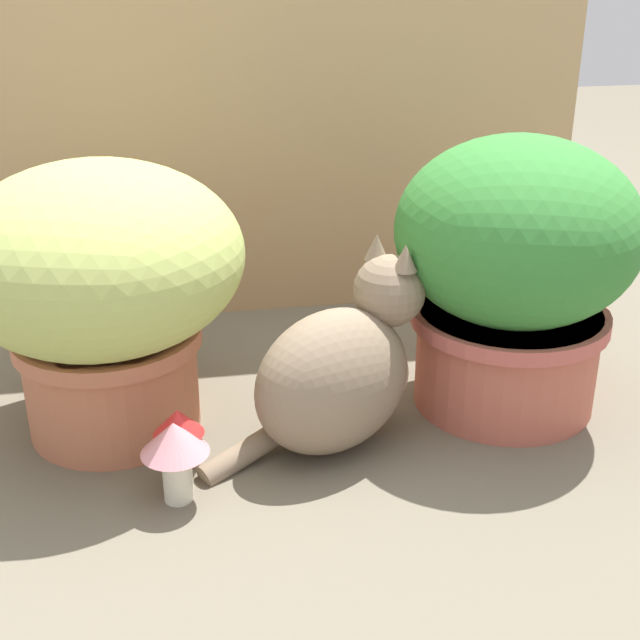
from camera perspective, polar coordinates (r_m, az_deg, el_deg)
ground_plane at (r=1.35m, az=-2.96°, el=-8.11°), size 6.00×6.00×0.00m
cardboard_backdrop at (r=1.69m, az=-4.44°, el=14.25°), size 1.29×0.03×0.86m
grass_planter at (r=1.32m, az=-14.11°, el=2.40°), size 0.43×0.43×0.42m
leafy_planter at (r=1.39m, az=12.60°, el=3.46°), size 0.38×0.38×0.44m
cat at (r=1.29m, az=1.40°, el=-3.33°), size 0.38×0.28×0.32m
mushroom_ornament_red at (r=1.22m, az=-9.23°, el=-7.31°), size 0.07×0.07×0.12m
mushroom_ornament_pink at (r=1.20m, az=-9.49°, el=-8.18°), size 0.09×0.09×0.12m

